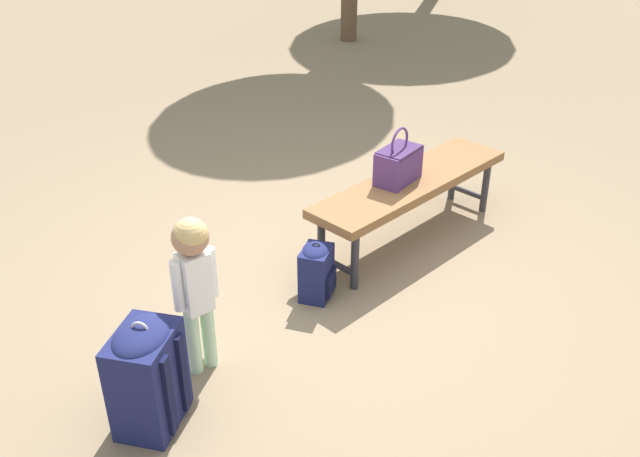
{
  "coord_description": "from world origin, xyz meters",
  "views": [
    {
      "loc": [
        3.02,
        1.57,
        2.39
      ],
      "look_at": [
        0.04,
        -0.06,
        0.45
      ],
      "focal_mm": 38.62,
      "sensor_mm": 36.0,
      "label": 1
    }
  ],
  "objects": [
    {
      "name": "backpack_small",
      "position": [
        0.07,
        -0.07,
        0.18
      ],
      "size": [
        0.25,
        0.22,
        0.37
      ],
      "color": "#191E4C",
      "rests_on": "ground"
    },
    {
      "name": "handbag",
      "position": [
        -0.74,
        0.08,
        0.58
      ],
      "size": [
        0.34,
        0.22,
        0.37
      ],
      "color": "#4C2D66",
      "rests_on": "park_bench"
    },
    {
      "name": "park_bench",
      "position": [
        -0.82,
        0.15,
        0.39
      ],
      "size": [
        1.65,
        0.82,
        0.45
      ],
      "color": "brown",
      "rests_on": "ground"
    },
    {
      "name": "backpack_large",
      "position": [
        1.32,
        -0.25,
        0.29
      ],
      "size": [
        0.4,
        0.36,
        0.58
      ],
      "color": "#191E4C",
      "rests_on": "ground"
    },
    {
      "name": "child_standing",
      "position": [
        0.91,
        -0.27,
        0.58
      ],
      "size": [
        0.22,
        0.18,
        0.88
      ],
      "color": "#B2D8B2",
      "rests_on": "ground"
    },
    {
      "name": "ground_plane",
      "position": [
        0.0,
        0.0,
        0.0
      ],
      "size": [
        40.0,
        40.0,
        0.0
      ],
      "primitive_type": "plane",
      "color": "#7F6B51",
      "rests_on": "ground"
    }
  ]
}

